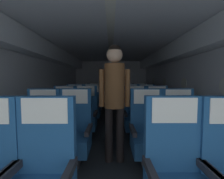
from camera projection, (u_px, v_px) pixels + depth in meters
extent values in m
cube|color=#23282D|center=(111.00, 129.00, 3.57)|extent=(3.70, 8.09, 0.02)
cube|color=silver|center=(36.00, 85.00, 3.49)|extent=(0.08, 7.69, 2.06)
cube|color=silver|center=(186.00, 85.00, 3.51)|extent=(0.08, 7.69, 2.06)
cube|color=silver|center=(111.00, 40.00, 3.43)|extent=(3.58, 7.69, 0.06)
cube|color=silver|center=(111.00, 82.00, 7.35)|extent=(3.58, 0.06, 2.06)
cube|color=silver|center=(43.00, 50.00, 3.44)|extent=(0.33, 7.38, 0.36)
cube|color=silver|center=(178.00, 50.00, 3.45)|extent=(0.33, 7.38, 0.36)
cube|color=white|center=(111.00, 42.00, 3.43)|extent=(0.12, 6.92, 0.02)
cylinder|color=white|center=(184.00, 84.00, 3.51)|extent=(0.01, 0.26, 0.26)
cylinder|color=white|center=(164.00, 82.00, 4.78)|extent=(0.01, 0.26, 0.26)
cylinder|color=white|center=(153.00, 82.00, 6.06)|extent=(0.01, 0.26, 0.26)
cube|color=#28282D|center=(2.00, 177.00, 1.03)|extent=(0.05, 0.41, 0.06)
cube|color=navy|center=(48.00, 134.00, 1.22)|extent=(0.44, 0.09, 0.62)
cube|color=#28282D|center=(68.00, 175.00, 1.04)|extent=(0.05, 0.41, 0.06)
cube|color=#28282D|center=(6.00, 176.00, 1.04)|extent=(0.05, 0.41, 0.06)
cube|color=silver|center=(45.00, 111.00, 1.16)|extent=(0.36, 0.01, 0.20)
cube|color=#28282D|center=(216.00, 176.00, 1.04)|extent=(0.05, 0.41, 0.06)
cube|color=navy|center=(171.00, 133.00, 1.24)|extent=(0.44, 0.09, 0.62)
cube|color=#28282D|center=(212.00, 174.00, 1.06)|extent=(0.05, 0.41, 0.06)
cube|color=#28282D|center=(152.00, 174.00, 1.06)|extent=(0.05, 0.41, 0.06)
cube|color=silver|center=(175.00, 110.00, 1.18)|extent=(0.36, 0.01, 0.20)
cube|color=#38383D|center=(40.00, 160.00, 2.00)|extent=(0.16, 0.17, 0.21)
cube|color=navy|center=(39.00, 144.00, 1.99)|extent=(0.44, 0.48, 0.21)
cube|color=navy|center=(45.00, 110.00, 2.16)|extent=(0.44, 0.09, 0.62)
cube|color=#28282D|center=(55.00, 130.00, 1.98)|extent=(0.05, 0.41, 0.06)
cube|color=#28282D|center=(23.00, 130.00, 1.97)|extent=(0.05, 0.41, 0.06)
cube|color=silver|center=(43.00, 97.00, 2.10)|extent=(0.36, 0.01, 0.20)
cube|color=#38383D|center=(73.00, 159.00, 2.03)|extent=(0.16, 0.17, 0.21)
cube|color=navy|center=(73.00, 143.00, 2.02)|extent=(0.44, 0.48, 0.21)
cube|color=navy|center=(76.00, 110.00, 2.19)|extent=(0.44, 0.09, 0.62)
cube|color=#28282D|center=(89.00, 129.00, 2.00)|extent=(0.05, 0.41, 0.06)
cube|color=#28282D|center=(57.00, 129.00, 2.00)|extent=(0.05, 0.41, 0.06)
cube|color=silver|center=(75.00, 96.00, 2.12)|extent=(0.36, 0.01, 0.20)
cube|color=#38383D|center=(181.00, 159.00, 2.02)|extent=(0.16, 0.17, 0.21)
cube|color=navy|center=(182.00, 144.00, 2.01)|extent=(0.44, 0.48, 0.21)
cube|color=navy|center=(176.00, 110.00, 2.18)|extent=(0.44, 0.09, 0.62)
cube|color=#28282D|center=(198.00, 129.00, 2.00)|extent=(0.05, 0.41, 0.06)
cube|color=#28282D|center=(166.00, 129.00, 1.99)|extent=(0.05, 0.41, 0.06)
cube|color=silver|center=(178.00, 97.00, 2.12)|extent=(0.36, 0.01, 0.20)
cube|color=#38383D|center=(148.00, 159.00, 2.02)|extent=(0.16, 0.17, 0.21)
cube|color=navy|center=(148.00, 144.00, 2.00)|extent=(0.44, 0.48, 0.21)
cube|color=navy|center=(146.00, 110.00, 2.17)|extent=(0.44, 0.09, 0.62)
cube|color=#28282D|center=(165.00, 130.00, 1.99)|extent=(0.05, 0.41, 0.06)
cube|color=#28282D|center=(133.00, 130.00, 1.99)|extent=(0.05, 0.41, 0.06)
cube|color=silver|center=(147.00, 97.00, 2.11)|extent=(0.36, 0.01, 0.20)
cube|color=#38383D|center=(63.00, 134.00, 2.96)|extent=(0.16, 0.17, 0.21)
cube|color=navy|center=(63.00, 123.00, 2.95)|extent=(0.44, 0.48, 0.21)
cube|color=navy|center=(65.00, 101.00, 3.12)|extent=(0.44, 0.09, 0.62)
cube|color=#28282D|center=(73.00, 113.00, 2.93)|extent=(0.05, 0.41, 0.06)
cube|color=#28282D|center=(52.00, 113.00, 2.93)|extent=(0.05, 0.41, 0.06)
cube|color=silver|center=(64.00, 91.00, 3.06)|extent=(0.36, 0.01, 0.20)
cube|color=#38383D|center=(85.00, 133.00, 2.98)|extent=(0.16, 0.17, 0.21)
cube|color=navy|center=(85.00, 123.00, 2.97)|extent=(0.44, 0.48, 0.21)
cube|color=navy|center=(86.00, 100.00, 3.14)|extent=(0.44, 0.09, 0.62)
cube|color=#28282D|center=(96.00, 113.00, 2.96)|extent=(0.05, 0.41, 0.06)
cube|color=#28282D|center=(74.00, 113.00, 2.95)|extent=(0.05, 0.41, 0.06)
cube|color=silver|center=(86.00, 91.00, 3.08)|extent=(0.36, 0.01, 0.20)
cube|color=#38383D|center=(159.00, 133.00, 2.98)|extent=(0.16, 0.17, 0.21)
cube|color=navy|center=(159.00, 123.00, 2.97)|extent=(0.44, 0.48, 0.21)
cube|color=navy|center=(156.00, 100.00, 3.13)|extent=(0.44, 0.09, 0.62)
cube|color=#28282D|center=(170.00, 113.00, 2.95)|extent=(0.05, 0.41, 0.06)
cube|color=#28282D|center=(148.00, 113.00, 2.95)|extent=(0.05, 0.41, 0.06)
cube|color=silver|center=(157.00, 91.00, 3.07)|extent=(0.36, 0.01, 0.20)
cube|color=#38383D|center=(136.00, 134.00, 2.96)|extent=(0.16, 0.17, 0.21)
cube|color=navy|center=(136.00, 123.00, 2.95)|extent=(0.44, 0.48, 0.21)
cube|color=navy|center=(135.00, 101.00, 3.12)|extent=(0.44, 0.09, 0.62)
cube|color=#28282D|center=(147.00, 113.00, 2.94)|extent=(0.05, 0.41, 0.06)
cube|color=#28282D|center=(125.00, 113.00, 2.93)|extent=(0.05, 0.41, 0.06)
cube|color=silver|center=(135.00, 91.00, 3.06)|extent=(0.36, 0.01, 0.20)
cube|color=#38383D|center=(74.00, 120.00, 3.92)|extent=(0.16, 0.17, 0.21)
cube|color=navy|center=(74.00, 112.00, 3.90)|extent=(0.44, 0.48, 0.21)
cube|color=navy|center=(76.00, 96.00, 4.07)|extent=(0.44, 0.09, 0.62)
cube|color=#28282D|center=(82.00, 105.00, 3.89)|extent=(0.05, 0.41, 0.06)
cube|color=#28282D|center=(66.00, 105.00, 3.89)|extent=(0.05, 0.41, 0.06)
cube|color=silver|center=(75.00, 88.00, 4.01)|extent=(0.36, 0.01, 0.20)
cube|color=#38383D|center=(92.00, 120.00, 3.93)|extent=(0.16, 0.17, 0.21)
cube|color=navy|center=(92.00, 112.00, 3.92)|extent=(0.44, 0.48, 0.21)
cube|color=navy|center=(92.00, 95.00, 4.09)|extent=(0.44, 0.09, 0.62)
cube|color=#28282D|center=(100.00, 105.00, 3.90)|extent=(0.05, 0.41, 0.06)
cube|color=#28282D|center=(83.00, 105.00, 3.90)|extent=(0.05, 0.41, 0.06)
cube|color=silver|center=(92.00, 88.00, 4.03)|extent=(0.36, 0.01, 0.20)
cube|color=#38383D|center=(147.00, 120.00, 3.92)|extent=(0.16, 0.17, 0.21)
cube|color=navy|center=(147.00, 112.00, 3.90)|extent=(0.44, 0.48, 0.21)
cube|color=navy|center=(146.00, 96.00, 4.07)|extent=(0.44, 0.09, 0.62)
cube|color=#28282D|center=(156.00, 105.00, 3.89)|extent=(0.05, 0.41, 0.06)
cube|color=#28282D|center=(139.00, 105.00, 3.89)|extent=(0.05, 0.41, 0.06)
cube|color=silver|center=(146.00, 88.00, 4.01)|extent=(0.36, 0.01, 0.20)
cube|color=#38383D|center=(130.00, 120.00, 3.92)|extent=(0.16, 0.17, 0.21)
cube|color=navy|center=(131.00, 112.00, 3.90)|extent=(0.44, 0.48, 0.21)
cube|color=navy|center=(130.00, 96.00, 4.07)|extent=(0.44, 0.09, 0.62)
cube|color=#28282D|center=(139.00, 105.00, 3.89)|extent=(0.05, 0.41, 0.06)
cube|color=#28282D|center=(122.00, 105.00, 3.89)|extent=(0.05, 0.41, 0.06)
cube|color=silver|center=(130.00, 88.00, 4.01)|extent=(0.36, 0.01, 0.20)
cube|color=#38383D|center=(81.00, 112.00, 4.86)|extent=(0.16, 0.17, 0.21)
cube|color=#4C5666|center=(81.00, 106.00, 4.84)|extent=(0.44, 0.48, 0.21)
cube|color=#4C5666|center=(82.00, 92.00, 5.01)|extent=(0.44, 0.09, 0.62)
cube|color=#28282D|center=(88.00, 100.00, 4.83)|extent=(0.05, 0.41, 0.06)
cube|color=#28282D|center=(75.00, 100.00, 4.83)|extent=(0.05, 0.41, 0.06)
cube|color=silver|center=(82.00, 87.00, 4.95)|extent=(0.36, 0.01, 0.20)
cube|color=#38383D|center=(95.00, 112.00, 4.88)|extent=(0.16, 0.17, 0.21)
cube|color=#4C5666|center=(95.00, 106.00, 4.87)|extent=(0.44, 0.48, 0.21)
cube|color=#4C5666|center=(96.00, 92.00, 5.04)|extent=(0.44, 0.09, 0.62)
cube|color=#28282D|center=(102.00, 100.00, 4.86)|extent=(0.05, 0.41, 0.06)
cube|color=#28282D|center=(88.00, 100.00, 4.85)|extent=(0.05, 0.41, 0.06)
cube|color=silver|center=(95.00, 86.00, 4.98)|extent=(0.36, 0.01, 0.20)
cube|color=#38383D|center=(140.00, 112.00, 4.89)|extent=(0.16, 0.17, 0.21)
cube|color=#4C5666|center=(140.00, 106.00, 4.88)|extent=(0.44, 0.48, 0.21)
cube|color=#4C5666|center=(139.00, 92.00, 5.05)|extent=(0.44, 0.09, 0.62)
cube|color=#28282D|center=(147.00, 100.00, 4.87)|extent=(0.05, 0.41, 0.06)
cube|color=#28282D|center=(134.00, 100.00, 4.86)|extent=(0.05, 0.41, 0.06)
cube|color=silver|center=(139.00, 86.00, 4.99)|extent=(0.36, 0.01, 0.20)
cube|color=#38383D|center=(126.00, 112.00, 4.86)|extent=(0.16, 0.17, 0.21)
cube|color=#4C5666|center=(126.00, 106.00, 4.85)|extent=(0.44, 0.48, 0.21)
cube|color=#4C5666|center=(126.00, 92.00, 5.02)|extent=(0.44, 0.09, 0.62)
cube|color=#28282D|center=(133.00, 100.00, 4.84)|extent=(0.05, 0.41, 0.06)
cube|color=#28282D|center=(120.00, 100.00, 4.83)|extent=(0.05, 0.41, 0.06)
cube|color=silver|center=(126.00, 87.00, 4.96)|extent=(0.36, 0.01, 0.20)
cylinder|color=black|center=(109.00, 135.00, 2.14)|extent=(0.11, 0.11, 0.78)
cylinder|color=black|center=(120.00, 135.00, 2.14)|extent=(0.11, 0.11, 0.78)
cylinder|color=brown|center=(115.00, 86.00, 2.09)|extent=(0.28, 0.28, 0.61)
cylinder|color=brown|center=(102.00, 88.00, 2.10)|extent=(0.07, 0.07, 0.52)
cylinder|color=brown|center=(127.00, 88.00, 2.10)|extent=(0.07, 0.07, 0.52)
sphere|color=tan|center=(115.00, 55.00, 2.06)|extent=(0.22, 0.22, 0.22)
sphere|color=black|center=(115.00, 52.00, 2.06)|extent=(0.19, 0.19, 0.19)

